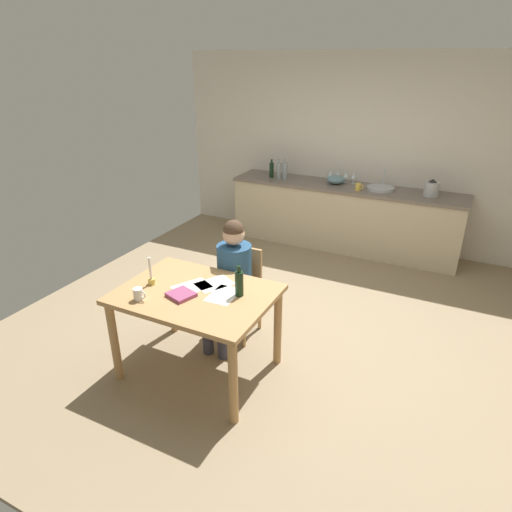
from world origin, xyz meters
The scene contains 24 objects.
ground_plane centered at (0.00, 0.00, -0.02)m, with size 5.20×5.20×0.04m, color #937F60.
wall_back centered at (0.00, 2.60, 1.30)m, with size 5.20×0.12×2.60m, color silver.
kitchen_counter centered at (0.00, 2.24, 0.45)m, with size 3.18×0.64×0.90m.
dining_table centered at (-0.31, -0.99, 0.66)m, with size 1.24×0.92×0.77m.
chair_at_table centered at (-0.29, -0.30, 0.48)m, with size 0.40×0.40×0.86m.
person_seated centered at (-0.29, -0.44, 0.68)m, with size 0.32×0.59×1.19m.
coffee_mug centered at (-0.64, -1.29, 0.82)m, with size 0.11×0.08×0.10m.
candlestick centered at (-0.71, -1.04, 0.84)m, with size 0.06×0.06×0.24m.
book_magazine centered at (-0.37, -1.10, 0.79)m, with size 0.19×0.18×0.03m, color #95436C.
paper_letter centered at (-0.25, -0.80, 0.77)m, with size 0.21×0.30×0.00m, color white.
paper_bill centered at (-0.08, -0.93, 0.77)m, with size 0.21×0.30×0.00m, color white.
paper_envelope centered at (-0.39, -0.93, 0.77)m, with size 0.21×0.30×0.00m, color white.
wine_bottle_on_table centered at (0.03, -0.88, 0.88)m, with size 0.07×0.07×0.26m.
sink_unit centered at (0.47, 2.24, 0.92)m, with size 0.36×0.36×0.24m.
bottle_oil centered at (-1.10, 2.20, 1.01)m, with size 0.06×0.06×0.26m.
bottle_vinegar centered at (-0.97, 2.18, 1.02)m, with size 0.06×0.06×0.28m.
bottle_wine_red centered at (-0.89, 2.20, 1.02)m, with size 0.07×0.07×0.29m.
mixing_bowl centered at (-0.16, 2.28, 0.96)m, with size 0.25×0.25×0.11m, color #668C99.
stovetop_kettle centered at (1.10, 2.24, 1.00)m, with size 0.18×0.18×0.22m.
wine_glass_near_sink centered at (0.06, 2.39, 1.01)m, with size 0.07×0.07×0.15m.
wine_glass_by_kettle centered at (-0.05, 2.39, 1.01)m, with size 0.07×0.07×0.15m.
wine_glass_back_left centered at (-0.17, 2.39, 1.01)m, with size 0.07×0.07×0.15m.
wine_glass_back_right centered at (-0.27, 2.39, 1.01)m, with size 0.07×0.07×0.15m.
teacup_on_counter centered at (0.21, 2.09, 0.95)m, with size 0.11×0.07×0.09m.
Camera 1 is at (1.51, -3.56, 2.51)m, focal length 30.82 mm.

